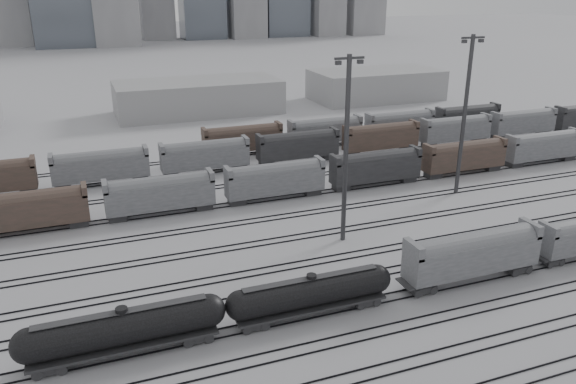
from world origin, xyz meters
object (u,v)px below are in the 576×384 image
object	(u,v)px
tank_car_a	(124,329)
hopper_car_a	(473,252)
tank_car_b	(311,293)
light_mast_c	(346,147)

from	to	relation	value
tank_car_a	hopper_car_a	size ratio (longest dim) A/B	1.14
tank_car_a	tank_car_b	bearing A→B (deg)	0.00
light_mast_c	tank_car_b	bearing A→B (deg)	-126.00
tank_car_a	tank_car_b	size ratio (longest dim) A/B	1.05
tank_car_b	hopper_car_a	size ratio (longest dim) A/B	1.08
tank_car_a	hopper_car_a	xyz separation A→B (m)	(36.44, 0.00, 0.91)
tank_car_a	light_mast_c	distance (m)	33.04
tank_car_b	light_mast_c	size ratio (longest dim) A/B	0.74
tank_car_a	hopper_car_a	world-z (taller)	hopper_car_a
hopper_car_a	tank_car_b	bearing A→B (deg)	180.00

